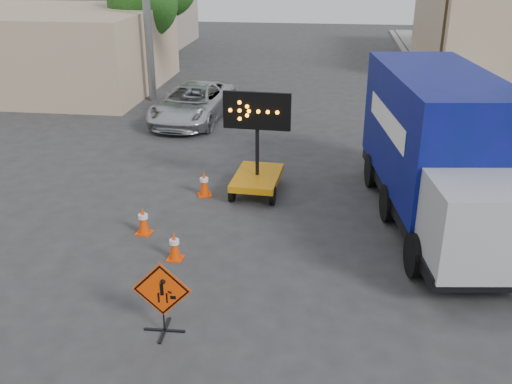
% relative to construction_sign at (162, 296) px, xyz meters
% --- Properties ---
extents(ground, '(100.00, 100.00, 0.00)m').
position_rel_construction_sign_xyz_m(ground, '(0.85, -0.27, -0.80)').
color(ground, '#2D2D30').
rests_on(ground, ground).
extents(curb_right, '(0.40, 60.00, 0.12)m').
position_rel_construction_sign_xyz_m(curb_right, '(8.05, 14.73, -0.74)').
color(curb_right, gray).
rests_on(curb_right, ground).
extents(sidewalk_right, '(4.00, 60.00, 0.15)m').
position_rel_construction_sign_xyz_m(sidewalk_right, '(10.35, 14.73, -0.73)').
color(sidewalk_right, gray).
rests_on(sidewalk_right, ground).
extents(storefront_left_near, '(14.00, 10.00, 4.00)m').
position_rel_construction_sign_xyz_m(storefront_left_near, '(-13.15, 19.73, 1.20)').
color(storefront_left_near, tan).
rests_on(storefront_left_near, ground).
extents(storefront_left_far, '(12.00, 10.00, 4.40)m').
position_rel_construction_sign_xyz_m(storefront_left_far, '(-14.15, 33.73, 1.40)').
color(storefront_left_far, gray).
rests_on(storefront_left_far, ground).
extents(building_right_far, '(10.00, 14.00, 4.60)m').
position_rel_construction_sign_xyz_m(building_right_far, '(13.85, 29.73, 1.50)').
color(building_right_far, tan).
rests_on(building_right_far, ground).
extents(tree_left_near, '(3.71, 3.71, 6.03)m').
position_rel_construction_sign_xyz_m(tree_left_near, '(-7.15, 21.73, 3.36)').
color(tree_left_near, '#41321B').
rests_on(tree_left_near, ground).
extents(construction_sign, '(1.14, 0.81, 1.52)m').
position_rel_construction_sign_xyz_m(construction_sign, '(0.00, 0.00, 0.00)').
color(construction_sign, black).
rests_on(construction_sign, ground).
extents(arrow_board, '(1.97, 2.26, 3.12)m').
position_rel_construction_sign_xyz_m(arrow_board, '(0.90, 7.01, -0.11)').
color(arrow_board, orange).
rests_on(arrow_board, ground).
extents(pickup_truck, '(3.10, 5.82, 1.56)m').
position_rel_construction_sign_xyz_m(pickup_truck, '(-2.84, 14.43, -0.03)').
color(pickup_truck, silver).
rests_on(pickup_truck, ground).
extents(box_truck, '(3.48, 8.53, 3.93)m').
position_rel_construction_sign_xyz_m(box_truck, '(5.87, 5.71, 0.98)').
color(box_truck, black).
rests_on(box_truck, ground).
extents(cone_a, '(0.40, 0.40, 0.73)m').
position_rel_construction_sign_xyz_m(cone_a, '(-0.53, 2.75, -0.44)').
color(cone_a, '#E73D04').
rests_on(cone_a, ground).
extents(cone_b, '(0.45, 0.45, 0.77)m').
position_rel_construction_sign_xyz_m(cone_b, '(-1.68, 3.95, -0.42)').
color(cone_b, '#E73D04').
rests_on(cone_b, ground).
extents(cone_c, '(0.52, 0.52, 0.79)m').
position_rel_construction_sign_xyz_m(cone_c, '(-0.65, 6.60, -0.41)').
color(cone_c, '#E73D04').
rests_on(cone_c, ground).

